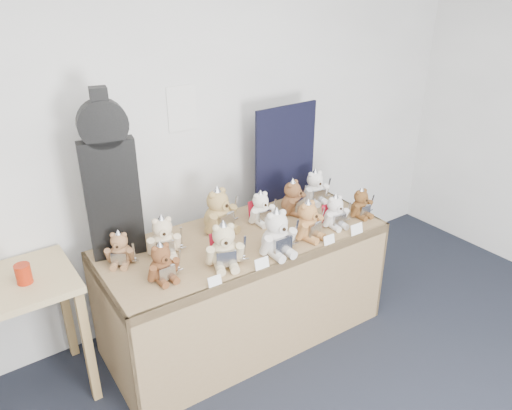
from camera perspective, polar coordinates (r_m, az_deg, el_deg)
room_shell at (r=3.38m, az=-8.44°, el=10.87°), size 6.00×6.00×6.00m
display_table at (r=3.29m, az=-0.70°, el=-6.80°), size 1.91×0.85×0.78m
guitar_case at (r=2.98m, az=-16.34°, el=2.94°), size 0.32×0.16×1.02m
navy_board at (r=3.68m, az=3.39°, el=5.92°), size 0.53×0.02×0.71m
red_cup at (r=3.00m, az=-25.04°, el=-7.14°), size 0.08×0.08×0.11m
teddy_front_far_left at (r=2.84m, az=-10.67°, el=-6.61°), size 0.21×0.17×0.26m
teddy_front_left at (r=2.91m, az=-3.66°, el=-4.81°), size 0.25×0.24×0.31m
teddy_front_centre at (r=3.02m, az=2.41°, el=-3.38°), size 0.27×0.21×0.33m
teddy_front_right at (r=3.22m, az=5.98°, el=-1.91°), size 0.24×0.21×0.29m
teddy_front_far_right at (r=3.39m, az=9.02°, el=-0.87°), size 0.21×0.18×0.25m
teddy_front_end at (r=3.56m, az=11.90°, el=0.10°), size 0.19×0.15×0.23m
teddy_back_left at (r=3.07m, az=-10.56°, el=-3.73°), size 0.23×0.22×0.29m
teddy_back_centre_left at (r=3.28m, az=-4.27°, el=-0.83°), size 0.29×0.26×0.34m
teddy_back_centre_right at (r=3.40m, az=0.56°, el=-0.47°), size 0.21×0.17×0.26m
teddy_back_right at (r=3.53m, az=4.26°, el=0.72°), size 0.23×0.22×0.28m
teddy_back_end at (r=3.72m, az=6.76°, el=1.93°), size 0.23×0.19×0.28m
teddy_back_far_left at (r=3.04m, az=-15.28°, el=-4.96°), size 0.19×0.19×0.24m
entry_card_a at (r=2.79m, az=-4.74°, el=-8.64°), size 0.08×0.02×0.06m
entry_card_b at (r=2.92m, az=0.67°, el=-6.68°), size 0.09×0.02×0.07m
entry_card_c at (r=3.20m, az=8.36°, el=-3.95°), size 0.09×0.02×0.06m
entry_card_d at (r=3.34m, az=11.44°, el=-2.72°), size 0.10×0.02×0.07m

